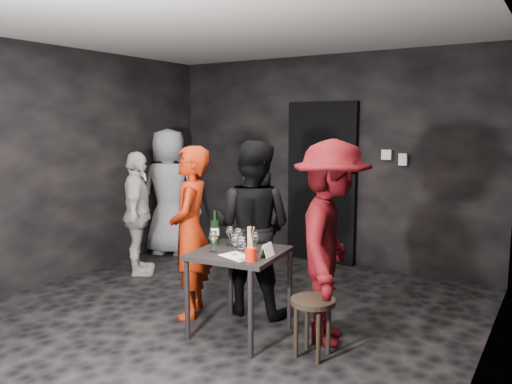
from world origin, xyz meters
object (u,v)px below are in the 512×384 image
Objects in this scene: server_red at (190,225)px; wine_bottle at (215,231)px; hand_truck at (253,238)px; bystander_cream at (138,214)px; woman_black at (253,218)px; breadstick_cup at (251,244)px; tasting_table at (239,262)px; man_maroon at (331,228)px; bystander_grey at (169,182)px; stool at (313,310)px.

server_red is 5.64× the size of wine_bottle.
bystander_cream reaches higher than hand_truck.
hand_truck is 0.61× the size of woman_black.
wine_bottle is (-0.11, -0.45, -0.06)m from woman_black.
hand_truck reaches higher than breadstick_cup.
hand_truck is at bearing 120.03° from tasting_table.
server_red is 0.60m from woman_black.
man_maroon is (0.91, -0.21, 0.04)m from woman_black.
woman_black is at bearing 59.61° from man_maroon.
server_red is 0.86× the size of bystander_grey.
stool is 1.59× the size of breadstick_cup.
wine_bottle is at bearing 153.48° from breadstick_cup.
man_maroon reaches higher than tasting_table.
stool is at bearing -59.04° from hand_truck.
bystander_cream is 1.87m from wine_bottle.
server_red is 1.38m from man_maroon.
bystander_grey is at bearing 150.12° from stool.
tasting_table is 2.41× the size of wine_bottle.
hand_truck is at bearing 122.10° from breadstick_cup.
woman_black is at bearing 76.23° from wine_bottle.
tasting_table is 0.62m from woman_black.
tasting_table is 2.92m from bystander_grey.
stool is 0.32× the size of bystander_cream.
breadstick_cup is (0.25, -0.21, 0.23)m from tasting_table.
man_maroon is at bearing 159.09° from woman_black.
bystander_cream is (-1.37, 0.66, -0.13)m from server_red.
wine_bottle reaches higher than breadstick_cup.
tasting_table is 0.77m from stool.
bystander_cream is at bearing 155.99° from breadstick_cup.
bystander_cream is at bearing 163.06° from stool.
wine_bottle is 1.05× the size of breadstick_cup.
bystander_grey is at bearing -21.18° from bystander_cream.
bystander_grey reaches higher than bystander_cream.
tasting_table is at bearing 126.75° from bystander_grey.
breadstick_cup is (-0.46, -0.18, 0.51)m from stool.
server_red reaches higher than wine_bottle.
breadstick_cup is at bearing 121.56° from man_maroon.
stool is at bearing 21.03° from breadstick_cup.
bystander_grey reaches higher than hand_truck.
breadstick_cup reaches higher than stool.
bystander_grey reaches higher than breadstick_cup.
wine_bottle is at bearing 167.47° from tasting_table.
man_maroon reaches higher than server_red.
hand_truck is 1.80m from bystander_cream.
wine_bottle is at bearing 86.09° from man_maroon.
bystander_grey reaches higher than stool.
tasting_table is 0.39× the size of man_maroon.
man_maroon is 1.05m from wine_bottle.
bystander_grey is 2.62m from wine_bottle.
breadstick_cup is at bearing -67.80° from hand_truck.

